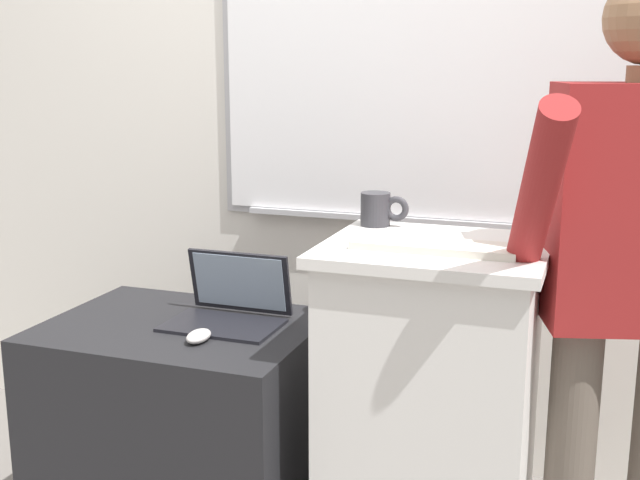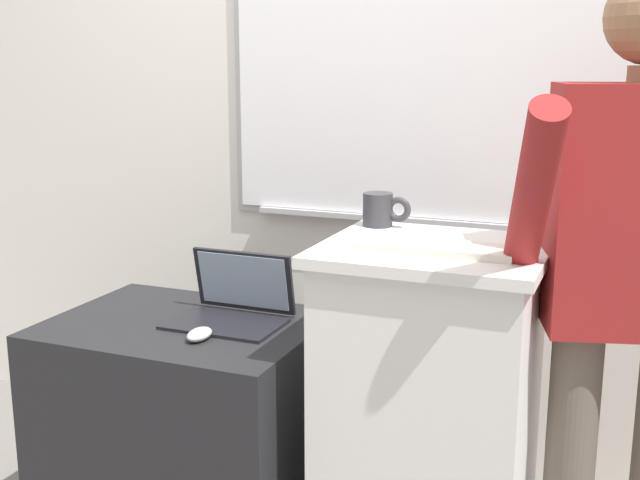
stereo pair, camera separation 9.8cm
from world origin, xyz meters
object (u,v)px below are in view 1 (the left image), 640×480
at_px(laptop, 232,301).
at_px(computer_mouse_by_laptop, 199,336).
at_px(side_desk, 184,429).
at_px(wireless_keyboard, 435,246).
at_px(coffee_mug, 378,209).
at_px(lectern_podium, 430,418).
at_px(person_presenter, 629,266).

height_order(laptop, computer_mouse_by_laptop, laptop).
bearing_deg(side_desk, laptop, 34.04).
height_order(laptop, wireless_keyboard, wireless_keyboard).
distance_m(laptop, wireless_keyboard, 0.72).
relative_size(side_desk, coffee_mug, 5.66).
bearing_deg(wireless_keyboard, lectern_podium, 99.73).
relative_size(side_desk, person_presenter, 0.49).
bearing_deg(computer_mouse_by_laptop, side_desk, 136.58).
xyz_separation_m(person_presenter, wireless_keyboard, (-0.47, -0.11, 0.04)).
bearing_deg(person_presenter, computer_mouse_by_laptop, 172.70).
bearing_deg(computer_mouse_by_laptop, lectern_podium, 10.96).
xyz_separation_m(laptop, wireless_keyboard, (0.66, -0.15, 0.26)).
bearing_deg(side_desk, lectern_podium, 0.23).
bearing_deg(lectern_podium, wireless_keyboard, -80.27).
bearing_deg(coffee_mug, wireless_keyboard, -48.84).
bearing_deg(wireless_keyboard, side_desk, 175.46).
distance_m(person_presenter, wireless_keyboard, 0.49).
bearing_deg(laptop, computer_mouse_by_laptop, -91.06).
relative_size(person_presenter, laptop, 4.92).
bearing_deg(computer_mouse_by_laptop, laptop, 88.94).
distance_m(lectern_podium, computer_mouse_by_laptop, 0.69).
height_order(side_desk, wireless_keyboard, wireless_keyboard).
bearing_deg(laptop, lectern_podium, -7.69).
height_order(side_desk, coffee_mug, coffee_mug).
relative_size(lectern_podium, person_presenter, 0.59).
height_order(lectern_podium, laptop, lectern_podium).
relative_size(laptop, coffee_mug, 2.37).
xyz_separation_m(side_desk, coffee_mug, (0.57, 0.19, 0.70)).
xyz_separation_m(lectern_podium, wireless_keyboard, (0.01, -0.07, 0.51)).
bearing_deg(wireless_keyboard, computer_mouse_by_laptop, -174.82).
bearing_deg(side_desk, person_presenter, 2.11).
relative_size(lectern_podium, laptop, 2.92).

